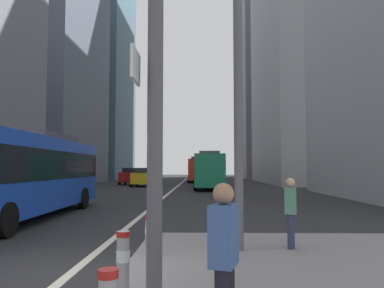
{
  "coord_description": "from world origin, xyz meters",
  "views": [
    {
      "loc": [
        2.4,
        -6.68,
        1.97
      ],
      "look_at": [
        1.45,
        37.32,
        4.72
      ],
      "focal_mm": 35.4,
      "sensor_mm": 36.0,
      "label": 1
    }
  ],
  "objects_px": {
    "city_bus_blue_oncoming": "(24,171)",
    "pedestrian_far": "(291,209)",
    "city_bus_red_distant": "(198,169)",
    "car_receding_far": "(205,173)",
    "street_lamp_post": "(238,23)",
    "car_receding_near": "(207,173)",
    "city_bus_red_receding": "(209,169)",
    "car_oncoming_far": "(143,177)",
    "bollard_right": "(123,260)",
    "car_oncoming_mid": "(130,176)",
    "bollard_back": "(150,233)",
    "traffic_signal_gantry": "(15,18)",
    "pedestrian_walking": "(224,255)"
  },
  "relations": [
    {
      "from": "city_bus_red_distant",
      "to": "car_oncoming_mid",
      "type": "bearing_deg",
      "value": -132.59
    },
    {
      "from": "street_lamp_post",
      "to": "pedestrian_walking",
      "type": "xyz_separation_m",
      "value": [
        -0.62,
        -4.54,
        -4.22
      ]
    },
    {
      "from": "city_bus_blue_oncoming",
      "to": "pedestrian_far",
      "type": "height_order",
      "value": "city_bus_blue_oncoming"
    },
    {
      "from": "street_lamp_post",
      "to": "pedestrian_far",
      "type": "height_order",
      "value": "street_lamp_post"
    },
    {
      "from": "city_bus_red_receding",
      "to": "city_bus_red_distant",
      "type": "height_order",
      "value": "same"
    },
    {
      "from": "street_lamp_post",
      "to": "city_bus_red_distant",
      "type": "bearing_deg",
      "value": 91.56
    },
    {
      "from": "traffic_signal_gantry",
      "to": "bollard_right",
      "type": "relative_size",
      "value": 6.63
    },
    {
      "from": "city_bus_blue_oncoming",
      "to": "car_receding_far",
      "type": "xyz_separation_m",
      "value": [
        7.61,
        52.08,
        -0.85
      ]
    },
    {
      "from": "car_receding_far",
      "to": "pedestrian_far",
      "type": "relative_size",
      "value": 2.67
    },
    {
      "from": "city_bus_blue_oncoming",
      "to": "car_oncoming_far",
      "type": "relative_size",
      "value": 2.57
    },
    {
      "from": "car_receding_near",
      "to": "street_lamp_post",
      "type": "distance_m",
      "value": 56.58
    },
    {
      "from": "city_bus_red_distant",
      "to": "car_receding_near",
      "type": "distance_m",
      "value": 12.19
    },
    {
      "from": "street_lamp_post",
      "to": "pedestrian_walking",
      "type": "height_order",
      "value": "street_lamp_post"
    },
    {
      "from": "city_bus_blue_oncoming",
      "to": "traffic_signal_gantry",
      "type": "xyz_separation_m",
      "value": [
        4.09,
        -9.14,
        2.27
      ]
    },
    {
      "from": "car_receding_far",
      "to": "pedestrian_walking",
      "type": "height_order",
      "value": "car_receding_far"
    },
    {
      "from": "city_bus_blue_oncoming",
      "to": "car_oncoming_far",
      "type": "xyz_separation_m",
      "value": [
        0.77,
        25.25,
        -0.85
      ]
    },
    {
      "from": "car_receding_far",
      "to": "bollard_right",
      "type": "xyz_separation_m",
      "value": [
        -1.98,
        -61.02,
        -0.33
      ]
    },
    {
      "from": "city_bus_red_distant",
      "to": "bollard_right",
      "type": "distance_m",
      "value": 47.44
    },
    {
      "from": "car_receding_far",
      "to": "pedestrian_far",
      "type": "height_order",
      "value": "car_receding_far"
    },
    {
      "from": "traffic_signal_gantry",
      "to": "street_lamp_post",
      "type": "relative_size",
      "value": 0.76
    },
    {
      "from": "street_lamp_post",
      "to": "bollard_back",
      "type": "relative_size",
      "value": 10.0
    },
    {
      "from": "street_lamp_post",
      "to": "city_bus_red_receding",
      "type": "bearing_deg",
      "value": 90.06
    },
    {
      "from": "city_bus_blue_oncoming",
      "to": "car_receding_far",
      "type": "bearing_deg",
      "value": 81.69
    },
    {
      "from": "car_receding_near",
      "to": "street_lamp_post",
      "type": "relative_size",
      "value": 0.54
    },
    {
      "from": "car_oncoming_mid",
      "to": "pedestrian_far",
      "type": "bearing_deg",
      "value": -73.96
    },
    {
      "from": "car_oncoming_mid",
      "to": "car_receding_far",
      "type": "bearing_deg",
      "value": 67.72
    },
    {
      "from": "city_bus_red_distant",
      "to": "street_lamp_post",
      "type": "distance_m",
      "value": 44.5
    },
    {
      "from": "city_bus_blue_oncoming",
      "to": "street_lamp_post",
      "type": "bearing_deg",
      "value": -37.7
    },
    {
      "from": "city_bus_blue_oncoming",
      "to": "pedestrian_walking",
      "type": "relative_size",
      "value": 7.16
    },
    {
      "from": "car_receding_near",
      "to": "street_lamp_post",
      "type": "height_order",
      "value": "street_lamp_post"
    },
    {
      "from": "car_oncoming_far",
      "to": "traffic_signal_gantry",
      "type": "xyz_separation_m",
      "value": [
        3.32,
        -34.38,
        3.12
      ]
    },
    {
      "from": "city_bus_red_receding",
      "to": "traffic_signal_gantry",
      "type": "bearing_deg",
      "value": -96.46
    },
    {
      "from": "city_bus_red_distant",
      "to": "street_lamp_post",
      "type": "bearing_deg",
      "value": -88.44
    },
    {
      "from": "city_bus_red_receding",
      "to": "car_receding_near",
      "type": "xyz_separation_m",
      "value": [
        0.39,
        29.0,
        -0.85
      ]
    },
    {
      "from": "city_bus_red_distant",
      "to": "car_oncoming_far",
      "type": "relative_size",
      "value": 2.44
    },
    {
      "from": "city_bus_red_receding",
      "to": "street_lamp_post",
      "type": "bearing_deg",
      "value": -89.94
    },
    {
      "from": "bollard_right",
      "to": "pedestrian_walking",
      "type": "distance_m",
      "value": 2.03
    },
    {
      "from": "city_bus_red_distant",
      "to": "street_lamp_post",
      "type": "height_order",
      "value": "street_lamp_post"
    },
    {
      "from": "car_receding_far",
      "to": "city_bus_red_receding",
      "type": "bearing_deg",
      "value": -90.09
    },
    {
      "from": "traffic_signal_gantry",
      "to": "street_lamp_post",
      "type": "height_order",
      "value": "street_lamp_post"
    },
    {
      "from": "city_bus_blue_oncoming",
      "to": "car_receding_near",
      "type": "distance_m",
      "value": 51.17
    },
    {
      "from": "city_bus_blue_oncoming",
      "to": "pedestrian_walking",
      "type": "xyz_separation_m",
      "value": [
        6.97,
        -10.41,
        -0.77
      ]
    },
    {
      "from": "bollard_right",
      "to": "city_bus_blue_oncoming",
      "type": "bearing_deg",
      "value": 122.23
    },
    {
      "from": "city_bus_red_receding",
      "to": "car_receding_near",
      "type": "relative_size",
      "value": 2.7
    },
    {
      "from": "city_bus_red_distant",
      "to": "car_receding_far",
      "type": "relative_size",
      "value": 2.66
    },
    {
      "from": "city_bus_blue_oncoming",
      "to": "pedestrian_far",
      "type": "bearing_deg",
      "value": -32.86
    },
    {
      "from": "city_bus_red_distant",
      "to": "car_oncoming_mid",
      "type": "height_order",
      "value": "city_bus_red_distant"
    },
    {
      "from": "pedestrian_far",
      "to": "pedestrian_walking",
      "type": "bearing_deg",
      "value": -110.89
    },
    {
      "from": "car_oncoming_mid",
      "to": "bollard_back",
      "type": "xyz_separation_m",
      "value": [
        7.13,
        -36.33,
        -0.39
      ]
    },
    {
      "from": "city_bus_red_distant",
      "to": "street_lamp_post",
      "type": "relative_size",
      "value": 1.41
    }
  ]
}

